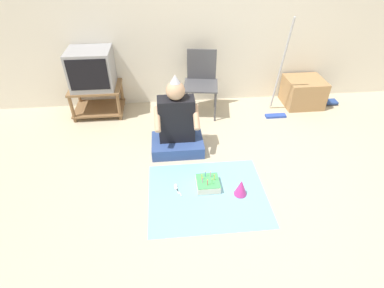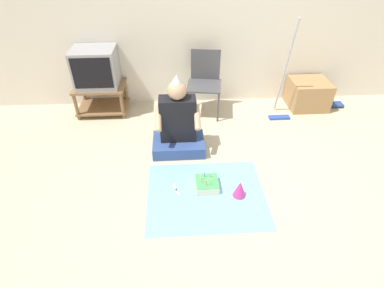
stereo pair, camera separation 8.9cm
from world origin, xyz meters
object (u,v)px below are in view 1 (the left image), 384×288
Objects in this scene: tv at (91,69)px; folding_chair at (201,78)px; dust_mop at (279,89)px; book_pile at (330,102)px; birthday_cake at (208,184)px; cardboard_box_stack at (303,92)px; person_seated at (177,126)px; party_hat_blue at (241,187)px.

tv is 0.64× the size of folding_chair.
book_pile is at bearing 12.70° from dust_mop.
tv reaches higher than birthday_cake.
folding_chair is 3.68× the size of birthday_cake.
folding_chair is 4.27× the size of book_pile.
birthday_cake is at bearing -135.45° from cardboard_box_stack.
tv is 0.59× the size of person_seated.
person_seated is at bearing 125.43° from party_hat_blue.
folding_chair is 1.61× the size of cardboard_box_stack.
cardboard_box_stack is at bearing 1.37° from folding_chair.
person_seated is at bearing -159.48° from book_pile.
party_hat_blue is (-0.82, -1.46, -0.30)m from dust_mop.
dust_mop reaches higher than person_seated.
person_seated is (-1.39, -0.66, -0.08)m from dust_mop.
tv is 2.43m from party_hat_blue.
dust_mop is (1.01, -0.21, -0.09)m from folding_chair.
party_hat_blue is (-1.73, -1.66, 0.07)m from book_pile.
book_pile is at bearing -0.23° from folding_chair.
dust_mop reaches higher than party_hat_blue.
tv is at bearing 177.39° from folding_chair.
cardboard_box_stack is at bearing 52.78° from party_hat_blue.
tv is 2.45m from dust_mop.
book_pile is at bearing 20.52° from person_seated.
folding_chair is 0.91× the size of person_seated.
tv is 0.41× the size of dust_mop.
tv is at bearing 178.76° from book_pile.
party_hat_blue is (0.57, -0.80, -0.22)m from person_seated.
dust_mop is at bearing -12.02° from folding_chair.
tv is 3.12× the size of party_hat_blue.
folding_chair is 4.84× the size of party_hat_blue.
cardboard_box_stack reaches higher than birthday_cake.
folding_chair is 1.98m from book_pile.
person_seated is 4.04× the size of birthday_cake.
person_seated reaches higher than book_pile.
dust_mop is 1.42× the size of person_seated.
person_seated is at bearing -154.70° from dust_mop.
dust_mop is 1.54m from person_seated.
dust_mop is at bearing 60.74° from party_hat_blue.
tv reaches higher than folding_chair.
cardboard_box_stack is 2.08m from person_seated.
dust_mop is (2.42, -0.28, -0.26)m from tv.
cardboard_box_stack is 0.56× the size of person_seated.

